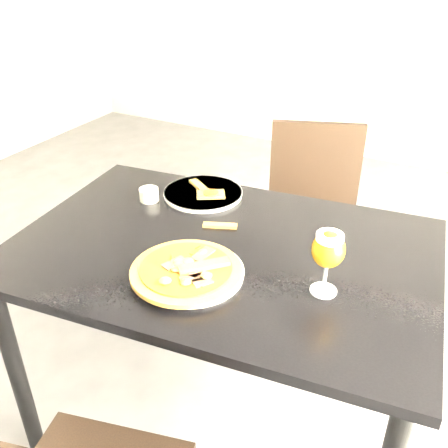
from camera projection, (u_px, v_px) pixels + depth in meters
The scene contains 9 objects.
dining_table at pixel (222, 272), 1.48m from camera, with size 1.28×0.92×0.75m.
chair_far at pixel (311, 220), 2.12m from camera, with size 0.51×0.51×0.87m.
plate_main at pixel (190, 273), 1.31m from camera, with size 0.28×0.28×0.02m, color white.
pizza at pixel (187, 270), 1.29m from camera, with size 0.29×0.29×0.03m.
plate_second at pixel (203, 193), 1.71m from camera, with size 0.27×0.27×0.01m, color white.
crust_scraps at pixel (207, 191), 1.70m from camera, with size 0.17×0.13×0.01m.
loose_crust at pixel (220, 225), 1.53m from camera, with size 0.10×0.02×0.01m, color olive.
sauce_cup at pixel (149, 194), 1.67m from camera, with size 0.06×0.06×0.04m.
beer_glass at pixel (328, 250), 1.19m from camera, with size 0.08×0.08×0.17m.
Camera 1 is at (0.74, -0.79, 1.53)m, focal length 40.00 mm.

